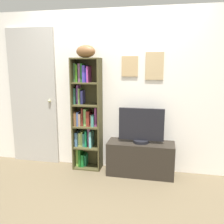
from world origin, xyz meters
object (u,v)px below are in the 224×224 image
(football, at_px, (86,51))
(door, at_px, (33,98))
(bookshelf, at_px, (86,116))
(television, at_px, (141,126))
(tv_stand, at_px, (140,158))

(football, bearing_deg, door, 173.82)
(bookshelf, bearing_deg, television, -5.88)
(tv_stand, xyz_separation_m, door, (-1.71, 0.16, 0.81))
(bookshelf, distance_m, football, 0.93)
(door, bearing_deg, television, -5.21)
(bookshelf, height_order, tv_stand, bookshelf)
(television, bearing_deg, tv_stand, -90.00)
(football, distance_m, tv_stand, 1.70)
(television, bearing_deg, football, 175.89)
(football, xyz_separation_m, door, (-0.91, 0.10, -0.69))
(tv_stand, relative_size, door, 0.45)
(bookshelf, bearing_deg, football, -42.56)
(football, distance_m, door, 1.14)
(television, bearing_deg, door, 174.79)
(door, bearing_deg, football, -6.18)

